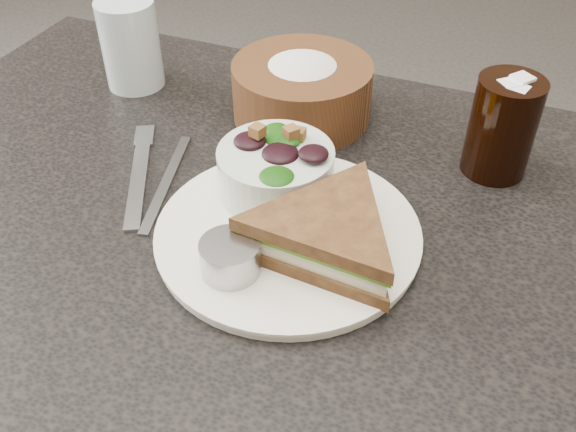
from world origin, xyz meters
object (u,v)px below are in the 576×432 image
Objects in this scene: bread_basket at (302,82)px; dinner_plate at (288,234)px; sandwich at (328,234)px; salad_bowl at (276,164)px; cola_glass at (503,122)px; water_glass at (131,44)px; dressing_ramekin at (230,258)px; dining_table at (264,414)px.

dinner_plate is at bearing -72.42° from bread_basket.
salad_bowl is at bearing 143.93° from sandwich.
cola_glass reaches higher than bread_basket.
bread_basket is at bearing 174.28° from cola_glass.
cola_glass is (0.25, -0.02, 0.01)m from bread_basket.
cola_glass is 1.08× the size of water_glass.
sandwich is (0.05, -0.02, 0.03)m from dinner_plate.
dinner_plate is 0.06m from sandwich.
water_glass is (-0.29, 0.29, 0.03)m from dressing_ramekin.
water_glass reaches higher than dinner_plate.
salad_bowl reaches higher than dressing_ramekin.
salad_bowl is (0.01, 0.04, 0.42)m from dining_table.
water_glass is (-0.31, 0.22, 0.05)m from dinner_plate.
dining_table is 0.42m from salad_bowl.
cola_glass is at bearing -2.10° from water_glass.
bread_basket is (-0.03, 0.21, 0.42)m from dining_table.
salad_bowl reaches higher than sandwich.
salad_bowl is 0.98× the size of cola_glass.
dressing_ramekin is 0.30m from bread_basket.
sandwich is 0.43m from water_glass.
sandwich is at bearing -40.59° from salad_bowl.
bread_basket is at bearing 98.10° from dressing_ramekin.
water_glass is at bearing 149.83° from salad_bowl.
dressing_ramekin is (-0.08, -0.06, -0.01)m from sandwich.
dinner_plate is 2.15× the size of salad_bowl.
water_glass is at bearing 177.90° from cola_glass.
sandwich is 1.50× the size of salad_bowl.
cola_glass is (0.13, 0.22, 0.03)m from sandwich.
water_glass is at bearing 145.46° from dinner_plate.
dining_table is at bearing -36.42° from water_glass.
salad_bowl is (-0.04, 0.05, 0.04)m from dinner_plate.
cola_glass is at bearing 63.74° from sandwich.
bread_basket reaches higher than dining_table.
salad_bowl reaches higher than dining_table.
salad_bowl is 2.18× the size of dressing_ramekin.
sandwich is 1.57× the size of water_glass.
dressing_ramekin is 0.48× the size of water_glass.
dining_table is at bearing 99.44° from dressing_ramekin.
dining_table is 7.91× the size of cola_glass.
dinner_plate is 0.08m from salad_bowl.
salad_bowl is at bearing -30.17° from water_glass.
dressing_ramekin is at bearing -81.90° from bread_basket.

